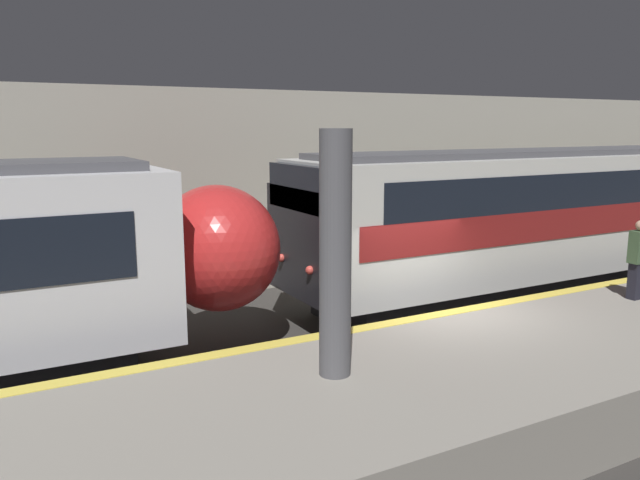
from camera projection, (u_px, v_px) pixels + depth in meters
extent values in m
plane|color=#33302D|center=(446.00, 360.00, 11.99)|extent=(120.00, 120.00, 0.00)
cube|color=gray|center=(528.00, 371.00, 10.14)|extent=(40.00, 4.06, 1.00)
cube|color=#EAD14C|center=(453.00, 312.00, 11.68)|extent=(40.00, 0.30, 0.01)
cube|color=#B2AD9E|center=(293.00, 190.00, 17.23)|extent=(50.00, 0.15, 5.38)
cylinder|color=#56565B|center=(335.00, 255.00, 8.46)|extent=(0.44, 0.44, 3.40)
ellipsoid|color=red|center=(217.00, 248.00, 12.27)|extent=(2.42, 2.77, 2.48)
sphere|color=#F2EFCC|center=(262.00, 265.00, 12.80)|extent=(0.20, 0.20, 0.20)
cube|color=black|center=(593.00, 270.00, 17.87)|extent=(17.04, 2.47, 0.74)
cube|color=silver|center=(598.00, 206.00, 17.54)|extent=(18.52, 3.01, 2.95)
cube|color=black|center=(301.00, 244.00, 13.16)|extent=(0.25, 2.95, 2.36)
cube|color=black|center=(301.00, 188.00, 12.95)|extent=(0.25, 2.65, 0.95)
sphere|color=#EA4C42|center=(310.00, 270.00, 12.58)|extent=(0.18, 0.18, 0.18)
sphere|color=#EA4C42|center=(281.00, 258.00, 13.75)|extent=(0.18, 0.18, 0.18)
cube|color=#4C4C51|center=(603.00, 150.00, 17.26)|extent=(17.78, 2.17, 0.14)
cube|color=black|center=(636.00, 281.00, 12.50)|extent=(0.28, 0.20, 0.74)
cube|color=#3D5638|center=(639.00, 247.00, 12.37)|extent=(0.38, 0.24, 0.65)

